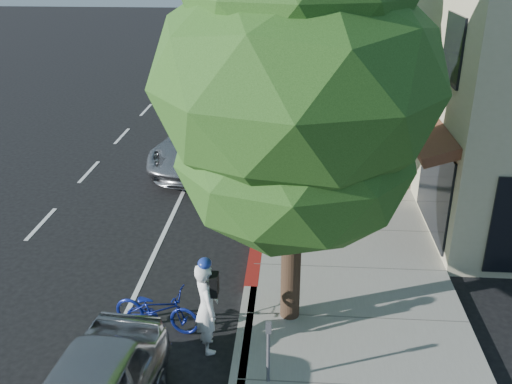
# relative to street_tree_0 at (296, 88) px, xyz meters

# --- Properties ---
(ground) EXTENTS (120.00, 120.00, 0.00)m
(ground) POSITION_rel_street_tree_0_xyz_m (-0.90, 2.00, -4.95)
(ground) COLOR black
(ground) RESTS_ON ground
(sidewalk) EXTENTS (4.60, 56.00, 0.15)m
(sidewalk) POSITION_rel_street_tree_0_xyz_m (1.40, 10.00, -4.88)
(sidewalk) COLOR gray
(sidewalk) RESTS_ON ground
(curb) EXTENTS (0.30, 56.00, 0.15)m
(curb) POSITION_rel_street_tree_0_xyz_m (-0.90, 10.00, -4.88)
(curb) COLOR #9E998E
(curb) RESTS_ON ground
(curb_red_segment) EXTENTS (0.32, 4.00, 0.15)m
(curb_red_segment) POSITION_rel_street_tree_0_xyz_m (-0.90, 3.00, -4.88)
(curb_red_segment) COLOR maroon
(curb_red_segment) RESTS_ON ground
(storefront_building) EXTENTS (10.00, 36.00, 7.00)m
(storefront_building) POSITION_rel_street_tree_0_xyz_m (8.70, 20.00, -1.45)
(storefront_building) COLOR beige
(storefront_building) RESTS_ON ground
(street_tree_0) EXTENTS (5.24, 5.24, 8.12)m
(street_tree_0) POSITION_rel_street_tree_0_xyz_m (0.00, 0.00, 0.00)
(street_tree_0) COLOR black
(street_tree_0) RESTS_ON ground
(street_tree_1) EXTENTS (4.74, 4.74, 8.10)m
(street_tree_1) POSITION_rel_street_tree_0_xyz_m (0.00, 6.00, 0.09)
(street_tree_1) COLOR black
(street_tree_1) RESTS_ON ground
(street_tree_2) EXTENTS (4.23, 4.23, 7.08)m
(street_tree_2) POSITION_rel_street_tree_0_xyz_m (0.00, 12.00, -0.56)
(street_tree_2) COLOR black
(street_tree_2) RESTS_ON ground
(street_tree_3) EXTENTS (4.78, 4.78, 7.52)m
(street_tree_3) POSITION_rel_street_tree_0_xyz_m (0.00, 18.00, -0.35)
(street_tree_3) COLOR black
(street_tree_3) RESTS_ON ground
(cyclist) EXTENTS (0.68, 0.81, 1.90)m
(cyclist) POSITION_rel_street_tree_0_xyz_m (-1.58, -1.00, -4.00)
(cyclist) COLOR white
(cyclist) RESTS_ON ground
(bicycle) EXTENTS (1.92, 0.98, 0.96)m
(bicycle) POSITION_rel_street_tree_0_xyz_m (-2.70, -0.47, -4.47)
(bicycle) COLOR navy
(bicycle) RESTS_ON ground
(silver_suv) EXTENTS (3.63, 6.44, 1.70)m
(silver_suv) POSITION_rel_street_tree_0_xyz_m (-3.10, 9.09, -4.10)
(silver_suv) COLOR #AAAAAF
(silver_suv) RESTS_ON ground
(dark_sedan) EXTENTS (1.60, 4.27, 1.39)m
(dark_sedan) POSITION_rel_street_tree_0_xyz_m (-1.72, 11.60, -4.26)
(dark_sedan) COLOR black
(dark_sedan) RESTS_ON ground
(white_pickup) EXTENTS (2.70, 5.36, 1.49)m
(white_pickup) POSITION_rel_street_tree_0_xyz_m (-1.94, 17.56, -4.21)
(white_pickup) COLOR white
(white_pickup) RESTS_ON ground
(dark_suv_far) EXTENTS (1.90, 4.52, 1.53)m
(dark_suv_far) POSITION_rel_street_tree_0_xyz_m (-2.60, 24.34, -4.19)
(dark_suv_far) COLOR black
(dark_suv_far) RESTS_ON ground
(pedestrian) EXTENTS (1.02, 1.01, 1.66)m
(pedestrian) POSITION_rel_street_tree_0_xyz_m (1.86, 6.86, -3.97)
(pedestrian) COLOR black
(pedestrian) RESTS_ON sidewalk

